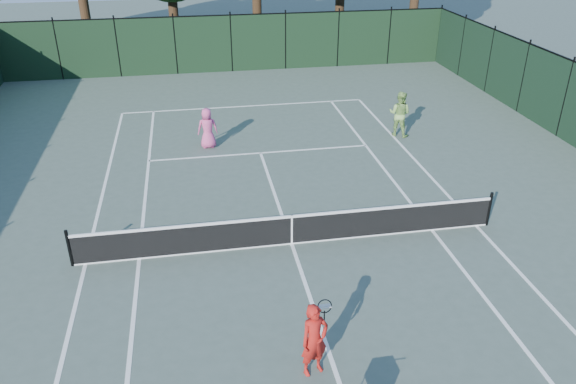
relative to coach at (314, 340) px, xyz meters
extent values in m
plane|color=#47574C|center=(0.43, 4.71, -0.81)|extent=(90.00, 90.00, 0.00)
cube|color=white|center=(-5.06, 4.71, -0.81)|extent=(0.10, 23.77, 0.01)
cube|color=white|center=(5.91, 4.71, -0.81)|extent=(0.10, 23.77, 0.01)
cube|color=white|center=(-3.69, 4.71, -0.81)|extent=(0.10, 23.77, 0.01)
cube|color=white|center=(4.54, 4.71, -0.81)|extent=(0.10, 23.77, 0.01)
cube|color=white|center=(0.43, 16.60, -0.81)|extent=(10.97, 0.10, 0.01)
cube|color=white|center=(0.43, 11.11, -0.81)|extent=(8.23, 0.10, 0.01)
cube|color=white|center=(0.43, 4.71, -0.81)|extent=(0.10, 12.80, 0.01)
cube|color=black|center=(0.43, 4.71, -0.36)|extent=(11.60, 0.03, 0.85)
cube|color=white|center=(0.43, 4.71, 0.06)|extent=(11.60, 0.05, 0.07)
cube|color=white|center=(0.43, 4.71, -0.79)|extent=(11.60, 0.05, 0.04)
cube|color=white|center=(0.43, 4.71, -0.36)|extent=(0.05, 0.04, 0.91)
cylinder|color=black|center=(-5.37, 4.71, -0.28)|extent=(0.09, 0.09, 1.06)
cylinder|color=black|center=(6.23, 4.71, -0.28)|extent=(0.09, 0.09, 1.06)
cube|color=black|center=(0.43, 22.71, 0.69)|extent=(24.00, 0.05, 3.00)
cylinder|color=black|center=(-7.57, 26.71, 1.59)|extent=(0.56, 0.56, 4.80)
cylinder|color=black|center=(-2.57, 26.51, 1.34)|extent=(0.56, 0.56, 4.30)
cylinder|color=black|center=(2.43, 27.01, 1.69)|extent=(0.56, 0.56, 5.00)
cylinder|color=black|center=(7.43, 26.31, 1.49)|extent=(0.56, 0.56, 4.60)
cylinder|color=black|center=(12.43, 26.81, 1.39)|extent=(0.56, 0.56, 4.40)
imported|color=red|center=(0.00, 0.00, 0.00)|extent=(0.69, 0.56, 1.62)
cylinder|color=black|center=(0.31, 0.48, 0.14)|extent=(0.03, 0.03, 0.30)
torus|color=black|center=(0.31, 0.48, 0.41)|extent=(0.30, 0.10, 0.30)
imported|color=#D34A86|center=(-1.46, 12.03, -0.04)|extent=(0.78, 0.52, 1.56)
imported|color=#88B65B|center=(6.14, 11.93, 0.09)|extent=(1.12, 1.08, 1.82)
camera|label=1|loc=(-2.00, -8.15, 7.62)|focal=35.00mm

